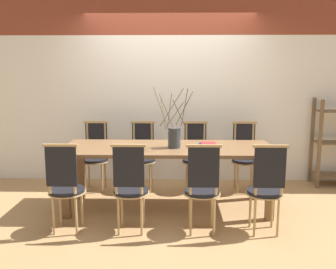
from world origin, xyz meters
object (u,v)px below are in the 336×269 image
Objects in this scene: vase_centerpiece at (174,136)px; dining_table at (168,155)px; book_stack at (207,144)px; chair_far_center at (196,154)px; chair_near_center at (202,186)px.

dining_table is at bearing 145.44° from vase_centerpiece.
book_stack is at bearing 16.15° from vase_centerpiece.
vase_centerpiece is (0.08, -0.05, 0.23)m from dining_table.
vase_centerpiece is at bearing 69.18° from chair_far_center.
dining_table is 0.83m from chair_near_center.
chair_far_center is at bearing 89.90° from chair_near_center.
chair_near_center is 0.85m from book_stack.
chair_near_center is at bearing -63.12° from dining_table.
chair_near_center is at bearing 89.90° from chair_far_center.
vase_centerpiece reaches higher than dining_table.
chair_near_center and chair_far_center have the same top height.
chair_near_center is at bearing -66.51° from vase_centerpiece.
chair_near_center is 1.00× the size of chair_far_center.
vase_centerpiece is at bearing 113.49° from chair_near_center.
dining_table is 0.25m from vase_centerpiece.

